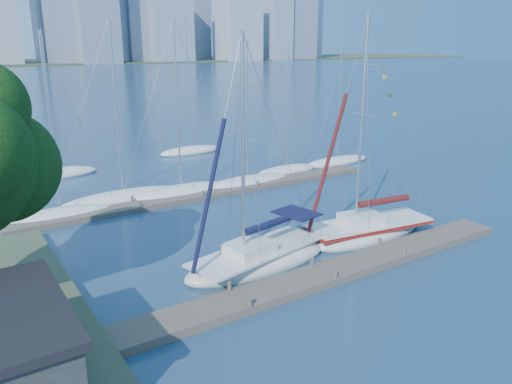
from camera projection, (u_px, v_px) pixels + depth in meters
ground at (323, 279)px, 25.47m from camera, size 700.00×700.00×0.00m
near_dock at (323, 275)px, 25.41m from camera, size 26.00×2.00×0.40m
far_dock at (210, 193)px, 39.29m from camera, size 30.00×1.80×0.36m
sailboat_navy at (257, 251)px, 26.51m from camera, size 9.00×4.46×12.70m
sailboat_maroon at (369, 221)px, 30.64m from camera, size 8.91×4.01×13.68m
bg_boat_0 at (61, 214)px, 34.22m from camera, size 7.49×4.45×12.67m
bg_boat_1 at (123, 198)px, 37.89m from camera, size 9.62×3.60×13.61m
bg_boat_2 at (181, 192)px, 39.38m from camera, size 9.02×3.62×13.61m
bg_boat_3 at (247, 182)px, 42.14m from camera, size 8.28×2.67×12.18m
bg_boat_4 at (287, 170)px, 46.12m from camera, size 6.95×4.36×11.03m
bg_boat_5 at (337, 161)px, 49.68m from camera, size 8.15×4.14×11.28m
bg_boat_6 at (58, 174)px, 44.85m from camera, size 7.02×2.82×13.05m
bg_boat_7 at (191, 150)px, 54.48m from camera, size 7.24×2.93×14.84m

